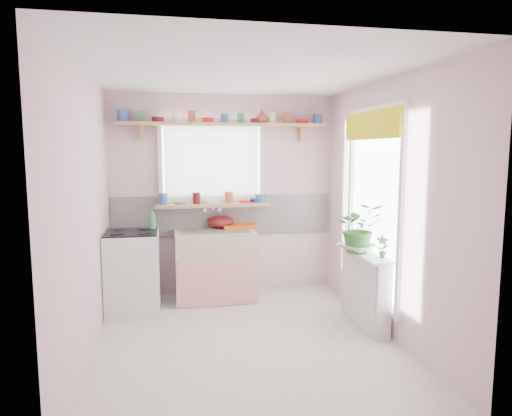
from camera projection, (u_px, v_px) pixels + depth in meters
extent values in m
plane|color=silver|center=(245.00, 341.00, 4.36)|extent=(3.20, 3.20, 0.00)
plane|color=white|center=(244.00, 72.00, 4.04)|extent=(3.20, 3.20, 0.00)
plane|color=beige|center=(224.00, 195.00, 5.76)|extent=(2.80, 0.00, 2.80)
plane|color=beige|center=(291.00, 248.00, 2.64)|extent=(2.80, 0.00, 2.80)
plane|color=beige|center=(85.00, 216.00, 3.93)|extent=(0.00, 3.20, 3.20)
plane|color=beige|center=(386.00, 208.00, 4.46)|extent=(0.00, 3.20, 3.20)
cube|color=white|center=(224.00, 215.00, 5.77)|extent=(2.74, 0.03, 0.50)
cube|color=pink|center=(224.00, 230.00, 5.80)|extent=(2.74, 0.02, 0.12)
cube|color=white|center=(212.00, 163.00, 5.67)|extent=(1.20, 0.01, 1.00)
cube|color=white|center=(212.00, 163.00, 5.61)|extent=(1.15, 0.02, 0.95)
cube|color=white|center=(376.00, 206.00, 4.66)|extent=(0.01, 1.10, 1.90)
cube|color=yellow|center=(371.00, 125.00, 4.54)|extent=(0.03, 1.20, 0.28)
cube|color=white|center=(215.00, 277.00, 5.56)|extent=(0.85, 0.55, 0.55)
cube|color=#E14E42|center=(218.00, 284.00, 5.29)|extent=(0.95, 0.02, 0.53)
cube|color=beige|center=(215.00, 243.00, 5.51)|extent=(0.95, 0.55, 0.30)
cylinder|color=silver|center=(212.00, 208.00, 5.70)|extent=(0.03, 0.22, 0.03)
cube|color=white|center=(133.00, 272.00, 5.11)|extent=(0.58, 0.58, 0.90)
cube|color=black|center=(132.00, 233.00, 5.06)|extent=(0.56, 0.56, 0.02)
cylinder|color=black|center=(117.00, 234.00, 4.89)|extent=(0.14, 0.14, 0.01)
cylinder|color=black|center=(144.00, 233.00, 4.94)|extent=(0.14, 0.14, 0.01)
cylinder|color=black|center=(120.00, 229.00, 5.16)|extent=(0.14, 0.14, 0.01)
cylinder|color=black|center=(145.00, 229.00, 5.22)|extent=(0.14, 0.14, 0.01)
cube|color=white|center=(365.00, 289.00, 4.75)|extent=(0.15, 0.90, 0.75)
cube|color=white|center=(363.00, 253.00, 4.70)|extent=(0.22, 0.95, 0.03)
cube|color=tan|center=(213.00, 205.00, 5.63)|extent=(1.40, 0.22, 0.04)
cube|color=tan|center=(224.00, 125.00, 5.52)|extent=(2.52, 0.24, 0.04)
cylinder|color=#3359A5|center=(123.00, 117.00, 5.29)|extent=(0.11, 0.11, 0.12)
cylinder|color=#3F7F4C|center=(141.00, 117.00, 5.32)|extent=(0.11, 0.11, 0.12)
cylinder|color=#590F14|center=(158.00, 120.00, 5.36)|extent=(0.11, 0.11, 0.06)
cylinder|color=silver|center=(175.00, 117.00, 5.40)|extent=(0.11, 0.11, 0.12)
cylinder|color=#A55133|center=(192.00, 117.00, 5.44)|extent=(0.11, 0.11, 0.12)
cylinder|color=red|center=(208.00, 120.00, 5.48)|extent=(0.11, 0.11, 0.06)
cylinder|color=#3359A5|center=(224.00, 118.00, 5.51)|extent=(0.11, 0.11, 0.12)
cylinder|color=#3F7F4C|center=(240.00, 118.00, 5.55)|extent=(0.11, 0.11, 0.12)
cylinder|color=#590F14|center=(256.00, 121.00, 5.59)|extent=(0.11, 0.11, 0.06)
cylinder|color=silver|center=(272.00, 119.00, 5.62)|extent=(0.11, 0.11, 0.12)
cylinder|color=#A55133|center=(287.00, 119.00, 5.66)|extent=(0.11, 0.11, 0.12)
cylinder|color=red|center=(302.00, 121.00, 5.70)|extent=(0.11, 0.11, 0.06)
cylinder|color=#3359A5|center=(318.00, 119.00, 5.73)|extent=(0.11, 0.11, 0.12)
cylinder|color=#3359A5|center=(162.00, 200.00, 5.50)|extent=(0.11, 0.11, 0.12)
cylinder|color=#3F7F4C|center=(179.00, 199.00, 5.54)|extent=(0.11, 0.11, 0.12)
cylinder|color=#590F14|center=(196.00, 201.00, 5.58)|extent=(0.11, 0.11, 0.06)
cylinder|color=silver|center=(213.00, 199.00, 5.62)|extent=(0.11, 0.11, 0.12)
cylinder|color=#A55133|center=(229.00, 198.00, 5.65)|extent=(0.11, 0.11, 0.12)
cylinder|color=red|center=(246.00, 200.00, 5.70)|extent=(0.11, 0.11, 0.06)
cylinder|color=#3359A5|center=(262.00, 198.00, 5.73)|extent=(0.11, 0.11, 0.12)
cube|color=#CF6112|center=(240.00, 225.00, 5.74)|extent=(0.43, 0.32, 0.04)
ellipsoid|color=maroon|center=(221.00, 222.00, 5.69)|extent=(0.36, 0.36, 0.15)
imported|color=#316C2B|center=(359.00, 228.00, 4.63)|extent=(0.51, 0.45, 0.51)
imported|color=silver|center=(358.00, 248.00, 4.67)|extent=(0.45, 0.45, 0.08)
imported|color=#2F6227|center=(382.00, 247.00, 4.40)|extent=(0.13, 0.11, 0.22)
imported|color=#C2D75F|center=(221.00, 221.00, 5.69)|extent=(0.08, 0.09, 0.18)
imported|color=silver|center=(201.00, 200.00, 5.65)|extent=(0.12, 0.12, 0.09)
imported|color=#3358A7|center=(256.00, 200.00, 5.78)|extent=(0.22, 0.22, 0.06)
imported|color=#A33C32|center=(262.00, 116.00, 5.58)|extent=(0.20, 0.20, 0.17)
imported|color=#42844F|center=(152.00, 218.00, 5.22)|extent=(0.10, 0.10, 0.25)
sphere|color=orange|center=(358.00, 242.00, 4.66)|extent=(0.08, 0.08, 0.08)
sphere|color=orange|center=(363.00, 241.00, 4.70)|extent=(0.08, 0.08, 0.08)
sphere|color=orange|center=(353.00, 242.00, 4.67)|extent=(0.08, 0.08, 0.08)
cylinder|color=yellow|center=(362.00, 242.00, 4.62)|extent=(0.18, 0.04, 0.10)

